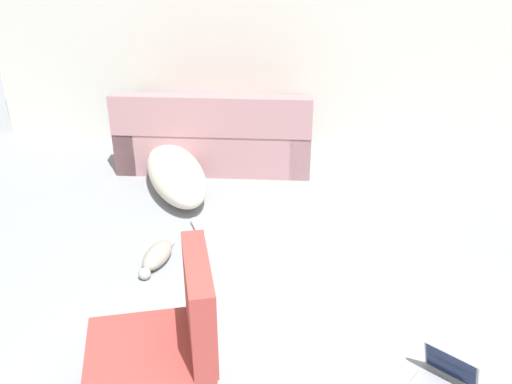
{
  "coord_description": "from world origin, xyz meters",
  "views": [
    {
      "loc": [
        0.02,
        -1.6,
        2.49
      ],
      "look_at": [
        -0.41,
        2.01,
        0.57
      ],
      "focal_mm": 40.0,
      "sensor_mm": 36.0,
      "label": 1
    }
  ],
  "objects_px": {
    "laptop_open": "(445,378)",
    "book_cream": "(71,316)",
    "couch": "(216,138)",
    "cat": "(156,257)",
    "side_chair": "(160,364)",
    "dog": "(175,173)"
  },
  "relations": [
    {
      "from": "laptop_open",
      "to": "book_cream",
      "type": "xyz_separation_m",
      "value": [
        -2.33,
        0.34,
        -0.07
      ]
    },
    {
      "from": "couch",
      "to": "cat",
      "type": "height_order",
      "value": "couch"
    },
    {
      "from": "cat",
      "to": "book_cream",
      "type": "distance_m",
      "value": 0.77
    },
    {
      "from": "side_chair",
      "to": "laptop_open",
      "type": "bearing_deg",
      "value": 83.93
    },
    {
      "from": "couch",
      "to": "cat",
      "type": "relative_size",
      "value": 3.66
    },
    {
      "from": "laptop_open",
      "to": "cat",
      "type": "bearing_deg",
      "value": -173.07
    },
    {
      "from": "side_chair",
      "to": "cat",
      "type": "bearing_deg",
      "value": -179.79
    },
    {
      "from": "side_chair",
      "to": "dog",
      "type": "bearing_deg",
      "value": 175.39
    },
    {
      "from": "dog",
      "to": "laptop_open",
      "type": "height_order",
      "value": "dog"
    },
    {
      "from": "couch",
      "to": "cat",
      "type": "distance_m",
      "value": 1.87
    },
    {
      "from": "laptop_open",
      "to": "book_cream",
      "type": "bearing_deg",
      "value": -154.14
    },
    {
      "from": "side_chair",
      "to": "book_cream",
      "type": "bearing_deg",
      "value": -145.4
    },
    {
      "from": "couch",
      "to": "book_cream",
      "type": "xyz_separation_m",
      "value": [
        -0.53,
        -2.5,
        -0.26
      ]
    },
    {
      "from": "laptop_open",
      "to": "couch",
      "type": "bearing_deg",
      "value": 156.61
    },
    {
      "from": "couch",
      "to": "laptop_open",
      "type": "relative_size",
      "value": 4.34
    },
    {
      "from": "laptop_open",
      "to": "side_chair",
      "type": "relative_size",
      "value": 0.49
    },
    {
      "from": "couch",
      "to": "laptop_open",
      "type": "bearing_deg",
      "value": 119.29
    },
    {
      "from": "dog",
      "to": "book_cream",
      "type": "relative_size",
      "value": 7.69
    },
    {
      "from": "cat",
      "to": "laptop_open",
      "type": "bearing_deg",
      "value": 73.84
    },
    {
      "from": "cat",
      "to": "side_chair",
      "type": "xyz_separation_m",
      "value": [
        0.4,
        -1.29,
        0.23
      ]
    },
    {
      "from": "cat",
      "to": "laptop_open",
      "type": "distance_m",
      "value": 2.17
    },
    {
      "from": "couch",
      "to": "laptop_open",
      "type": "distance_m",
      "value": 3.38
    }
  ]
}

